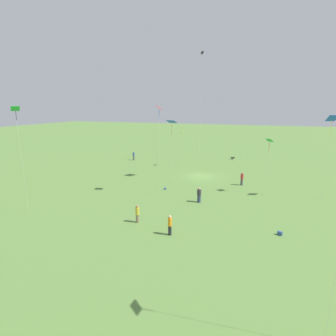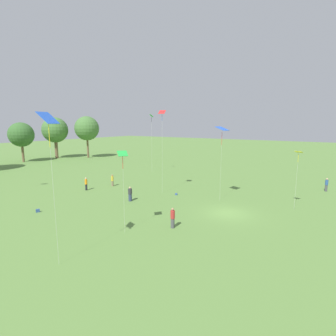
# 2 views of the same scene
# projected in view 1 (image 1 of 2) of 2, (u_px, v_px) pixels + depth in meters

# --- Properties ---
(ground_plane) EXTENTS (240.00, 240.00, 0.00)m
(ground_plane) POSITION_uv_depth(u_px,v_px,m) (201.00, 176.00, 39.83)
(ground_plane) COLOR #5B843D
(person_0) EXTENTS (0.40, 0.40, 1.78)m
(person_0) POSITION_uv_depth(u_px,v_px,m) (242.00, 179.00, 35.19)
(person_0) COLOR #4C4C51
(person_0) RESTS_ON ground_plane
(person_1) EXTENTS (0.41, 0.41, 1.73)m
(person_1) POSITION_uv_depth(u_px,v_px,m) (170.00, 225.00, 21.48)
(person_1) COLOR #232328
(person_1) RESTS_ON ground_plane
(person_2) EXTENTS (0.51, 0.51, 1.76)m
(person_2) POSITION_uv_depth(u_px,v_px,m) (134.00, 156.00, 51.71)
(person_2) COLOR #4C4C51
(person_2) RESTS_ON ground_plane
(person_3) EXTENTS (0.64, 0.64, 1.69)m
(person_3) POSITION_uv_depth(u_px,v_px,m) (199.00, 195.00, 28.89)
(person_3) COLOR #333D5B
(person_3) RESTS_ON ground_plane
(person_4) EXTENTS (0.47, 0.47, 1.69)m
(person_4) POSITION_uv_depth(u_px,v_px,m) (137.00, 214.00, 23.83)
(person_4) COLOR #847056
(person_4) RESTS_ON ground_plane
(kite_0) EXTENTS (0.68, 0.73, 21.55)m
(kite_0) POSITION_uv_depth(u_px,v_px,m) (202.00, 66.00, 55.19)
(kite_0) COLOR black
(kite_0) RESTS_ON ground_plane
(kite_1) EXTENTS (0.87, 0.95, 10.46)m
(kite_1) POSITION_uv_depth(u_px,v_px,m) (159.00, 112.00, 29.42)
(kite_1) COLOR red
(kite_1) RESTS_ON ground_plane
(kite_2) EXTENTS (0.79, 0.81, 6.14)m
(kite_2) POSITION_uv_depth(u_px,v_px,m) (182.00, 134.00, 44.95)
(kite_2) COLOR yellow
(kite_2) RESTS_ON ground_plane
(kite_3) EXTENTS (1.01, 0.99, 6.72)m
(kite_3) POSITION_uv_depth(u_px,v_px,m) (269.00, 143.00, 30.43)
(kite_3) COLOR green
(kite_3) RESTS_ON ground_plane
(kite_4) EXTENTS (0.91, 0.94, 10.41)m
(kite_4) POSITION_uv_depth(u_px,v_px,m) (16.00, 114.00, 24.16)
(kite_4) COLOR green
(kite_4) RESTS_ON ground_plane
(kite_6) EXTENTS (1.46, 1.41, 8.50)m
(kite_6) POSITION_uv_depth(u_px,v_px,m) (172.00, 123.00, 36.98)
(kite_6) COLOR blue
(kite_6) RESTS_ON ground_plane
(kite_7) EXTENTS (1.26, 1.11, 9.51)m
(kite_7) POSITION_uv_depth(u_px,v_px,m) (332.00, 121.00, 27.76)
(kite_7) COLOR blue
(kite_7) RESTS_ON ground_plane
(dog_0) EXTENTS (0.79, 0.34, 0.55)m
(dog_0) POSITION_uv_depth(u_px,v_px,m) (233.00, 158.00, 52.28)
(dog_0) COLOR black
(dog_0) RESTS_ON ground_plane
(picnic_bag_0) EXTENTS (0.37, 0.36, 0.20)m
(picnic_bag_0) POSITION_uv_depth(u_px,v_px,m) (165.00, 189.00, 33.56)
(picnic_bag_0) COLOR #33518C
(picnic_bag_0) RESTS_ON ground_plane
(picnic_bag_1) EXTENTS (0.42, 0.35, 0.32)m
(picnic_bag_1) POSITION_uv_depth(u_px,v_px,m) (280.00, 233.00, 21.61)
(picnic_bag_1) COLOR #33518C
(picnic_bag_1) RESTS_ON ground_plane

